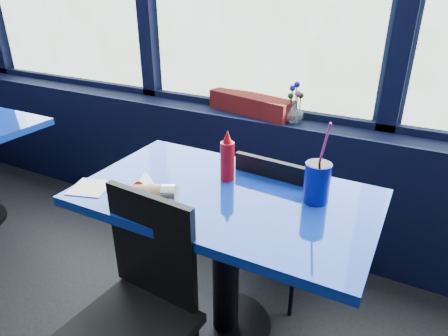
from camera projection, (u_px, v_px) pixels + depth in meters
window_sill at (247, 172)px, 2.59m from camera, size 5.00×0.26×0.80m
near_table at (226, 230)px, 1.70m from camera, size 1.20×0.70×0.75m
chair_near_front at (139, 300)px, 1.42m from camera, size 0.42×0.43×0.88m
chair_near_back at (275, 218)px, 1.96m from camera, size 0.40×0.41×0.83m
planter_box at (251, 104)px, 2.40m from camera, size 0.57×0.26×0.11m
flower_vase at (294, 110)px, 2.24m from camera, size 0.14×0.15×0.23m
food_basket at (146, 197)px, 1.53m from camera, size 0.25×0.23×0.09m
ketchup_bottle at (227, 158)px, 1.69m from camera, size 0.06×0.06×0.23m
soda_cup at (317, 182)px, 1.53m from camera, size 0.10×0.10×0.34m
napkin at (90, 188)px, 1.66m from camera, size 0.19×0.19×0.00m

